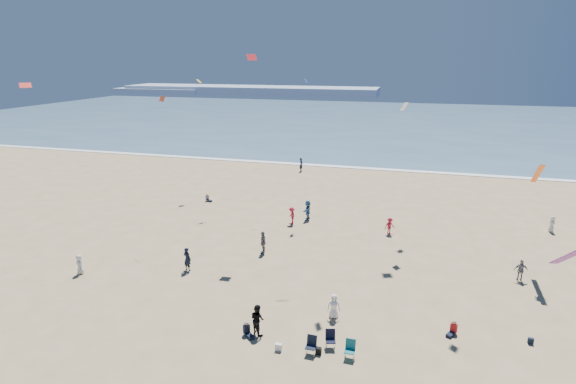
# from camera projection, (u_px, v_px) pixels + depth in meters

# --- Properties ---
(ground) EXTENTS (220.00, 220.00, 0.00)m
(ground) POSITION_uv_depth(u_px,v_px,m) (206.00, 373.00, 22.07)
(ground) COLOR tan
(ground) RESTS_ON ground
(ocean) EXTENTS (220.00, 100.00, 0.06)m
(ocean) POSITION_uv_depth(u_px,v_px,m) (374.00, 121.00, 109.82)
(ocean) COLOR #476B84
(ocean) RESTS_ON ground
(surf_line) EXTENTS (220.00, 1.20, 0.08)m
(surf_line) POSITION_uv_depth(u_px,v_px,m) (344.00, 167.00, 63.63)
(surf_line) COLOR white
(surf_line) RESTS_ON ground
(headland_far) EXTENTS (110.00, 20.00, 3.20)m
(headland_far) POSITION_uv_depth(u_px,v_px,m) (249.00, 90.00, 193.91)
(headland_far) COLOR #7A8EA8
(headland_far) RESTS_ON ground
(headland_near) EXTENTS (40.00, 14.00, 2.00)m
(headland_near) POSITION_uv_depth(u_px,v_px,m) (161.00, 91.00, 199.63)
(headland_near) COLOR #7A8EA8
(headland_near) RESTS_ON ground
(standing_flyers) EXTENTS (35.43, 45.25, 1.89)m
(standing_flyers) POSITION_uv_depth(u_px,v_px,m) (329.00, 257.00, 32.90)
(standing_flyers) COLOR silver
(standing_flyers) RESTS_ON ground
(seated_group) EXTENTS (24.80, 30.51, 0.84)m
(seated_group) POSITION_uv_depth(u_px,v_px,m) (280.00, 307.00, 27.12)
(seated_group) COLOR silver
(seated_group) RESTS_ON ground
(chair_cluster) EXTENTS (2.62, 1.48, 1.00)m
(chair_cluster) POSITION_uv_depth(u_px,v_px,m) (330.00, 345.00, 23.36)
(chair_cluster) COLOR black
(chair_cluster) RESTS_ON ground
(white_tote) EXTENTS (0.35, 0.20, 0.40)m
(white_tote) POSITION_uv_depth(u_px,v_px,m) (279.00, 347.00, 23.70)
(white_tote) COLOR white
(white_tote) RESTS_ON ground
(black_backpack) EXTENTS (0.30, 0.22, 0.38)m
(black_backpack) POSITION_uv_depth(u_px,v_px,m) (318.00, 351.00, 23.41)
(black_backpack) COLOR black
(black_backpack) RESTS_ON ground
(navy_bag) EXTENTS (0.28, 0.18, 0.34)m
(navy_bag) POSITION_uv_depth(u_px,v_px,m) (531.00, 341.00, 24.27)
(navy_bag) COLOR black
(navy_bag) RESTS_ON ground
(kites_aloft) EXTENTS (38.14, 33.84, 27.47)m
(kites_aloft) POSITION_uv_depth(u_px,v_px,m) (422.00, 94.00, 27.80)
(kites_aloft) COLOR #74279C
(kites_aloft) RESTS_ON ground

